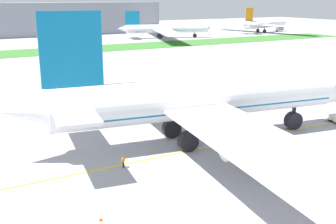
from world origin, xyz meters
TOP-DOWN VIEW (x-y plane):
  - ground_plane at (0.00, 0.00)m, footprint 600.00×600.00m
  - apron_taxi_line at (0.00, -1.55)m, footprint 280.00×0.36m
  - grass_median_strip at (0.00, 120.09)m, footprint 320.00×24.00m
  - airliner_foreground at (-4.21, 1.44)m, footprint 54.04×85.25m
  - ground_crew_wingwalker_port at (-17.74, -2.50)m, footprint 0.49×0.46m
  - traffic_cone_port_wing at (-24.81, -13.35)m, footprint 0.36×0.36m
  - parked_airliner_far_left at (70.09, 147.24)m, footprint 47.55×78.28m
  - parked_airliner_far_centre at (139.71, 148.48)m, footprint 44.08×70.39m
  - terminal_building at (20.22, 193.60)m, footprint 132.50×20.00m

SIDE VIEW (x-z plane):
  - ground_plane at x=0.00m, z-range 0.00..0.00m
  - apron_taxi_line at x=0.00m, z-range 0.00..0.01m
  - grass_median_strip at x=0.00m, z-range 0.00..0.10m
  - traffic_cone_port_wing at x=-24.81m, z-range -0.01..0.57m
  - ground_crew_wingwalker_port at x=-17.74m, z-range 0.18..1.82m
  - parked_airliner_far_left at x=70.09m, z-range -2.26..11.81m
  - parked_airliner_far_centre at x=139.71m, z-range -2.42..12.63m
  - airliner_foreground at x=-4.21m, z-range -3.09..16.15m
  - terminal_building at x=20.22m, z-range 0.00..18.00m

